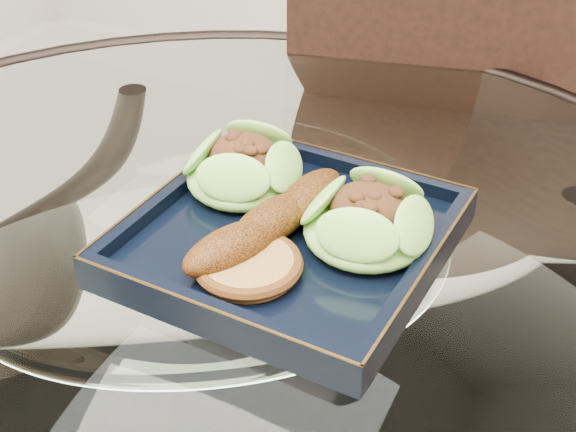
% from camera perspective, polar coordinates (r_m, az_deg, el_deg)
% --- Properties ---
extents(dining_table, '(1.13, 1.13, 0.77)m').
position_cam_1_polar(dining_table, '(0.84, -5.27, -12.48)').
color(dining_table, white).
rests_on(dining_table, ground).
extents(dining_chair, '(0.51, 0.51, 0.98)m').
position_cam_1_polar(dining_chair, '(1.14, 8.71, -1.55)').
color(dining_chair, black).
rests_on(dining_chair, ground).
extents(navy_plate, '(0.28, 0.28, 0.02)m').
position_cam_1_polar(navy_plate, '(0.74, 0.00, -1.91)').
color(navy_plate, black).
rests_on(navy_plate, dining_table).
extents(lettuce_wrap_left, '(0.14, 0.14, 0.04)m').
position_cam_1_polar(lettuce_wrap_left, '(0.79, -3.19, 3.21)').
color(lettuce_wrap_left, '#5FAD32').
rests_on(lettuce_wrap_left, navy_plate).
extents(lettuce_wrap_right, '(0.15, 0.15, 0.04)m').
position_cam_1_polar(lettuce_wrap_right, '(0.71, 5.64, -0.63)').
color(lettuce_wrap_right, '#62AB31').
rests_on(lettuce_wrap_right, navy_plate).
extents(roasted_plantain, '(0.09, 0.20, 0.04)m').
position_cam_1_polar(roasted_plantain, '(0.72, -1.17, -0.38)').
color(roasted_plantain, '#632F0A').
rests_on(roasted_plantain, navy_plate).
extents(crumb_patty, '(0.09, 0.09, 0.02)m').
position_cam_1_polar(crumb_patty, '(0.68, -2.85, -3.57)').
color(crumb_patty, '#A77637').
rests_on(crumb_patty, navy_plate).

